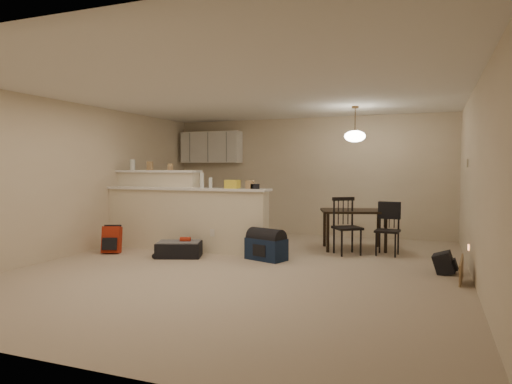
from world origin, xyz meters
The scene contains 22 objects.
room centered at (0.00, 0.00, 1.25)m, with size 7.00×7.02×2.50m.
breakfast_bar centered at (-1.76, 0.98, 0.61)m, with size 3.08×0.58×1.39m.
upper_cabinets centered at (-2.20, 3.32, 1.90)m, with size 1.40×0.34×0.70m, color white.
kitchen_counter centered at (-2.00, 3.19, 0.45)m, with size 1.80×0.60×0.90m, color white.
thermostat centered at (2.98, 1.55, 1.50)m, with size 0.02×0.12×0.12m, color beige.
jar centered at (-2.74, 1.12, 1.49)m, with size 0.10×0.10×0.20m, color silver.
cereal_box centered at (-2.36, 1.12, 1.47)m, with size 0.10×0.07×0.16m, color #A78356.
small_box centered at (-1.92, 1.12, 1.45)m, with size 0.08×0.06×0.12m, color #A78356.
bottle_a centered at (-1.17, 0.90, 1.22)m, with size 0.07×0.07×0.26m, color silver.
bottle_b centered at (-1.00, 0.90, 1.18)m, with size 0.06×0.06×0.18m, color silver.
bag_lump centered at (-0.60, 0.90, 1.16)m, with size 0.22×0.18×0.14m, color #A78356.
pouch centered at (-0.19, 0.90, 1.13)m, with size 0.12×0.10×0.08m, color #A78356.
extra_item_x centered at (-0.28, 0.90, 1.16)m, with size 0.13×0.10×0.13m, color #A78356.
dining_table centered at (1.23, 2.01, 0.61)m, with size 1.29×1.05×0.70m.
pendant_lamp centered at (1.23, 2.01, 1.99)m, with size 0.36×0.36×0.62m.
dining_chair_near centered at (1.21, 1.50, 0.47)m, with size 0.41×0.39×0.94m, color black, non-canonical shape.
dining_chair_far centered at (1.83, 1.67, 0.43)m, with size 0.37×0.35×0.85m, color black, non-canonical shape.
suitcase centered at (-1.28, 0.32, 0.12)m, with size 0.70×0.45×0.24m, color black.
red_backpack centered at (-2.51, 0.21, 0.22)m, with size 0.30×0.18×0.44m, color #AA2713.
navy_duffel centered at (0.11, 0.61, 0.17)m, with size 0.62×0.34×0.34m, color #13213C.
black_daypack centered at (2.67, 0.61, 0.14)m, with size 0.32×0.22×0.28m, color black.
cardboard_sheet centered at (2.85, 0.07, 0.16)m, with size 0.41×0.02×0.31m, color #A78356.
Camera 1 is at (2.49, -6.01, 1.43)m, focal length 32.00 mm.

